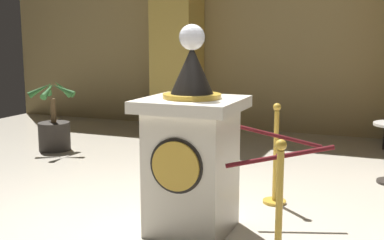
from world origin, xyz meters
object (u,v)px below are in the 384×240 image
object	(u,v)px
pedestal_clock	(192,152)
stanchion_far	(275,169)
potted_palm_left	(54,129)
stanchion_near	(278,231)

from	to	relation	value
pedestal_clock	stanchion_far	bearing A→B (deg)	62.46
pedestal_clock	stanchion_far	xyz separation A→B (m)	(0.52, 1.00, -0.35)
potted_palm_left	pedestal_clock	bearing A→B (deg)	-34.30
stanchion_near	potted_palm_left	xyz separation A→B (m)	(-4.03, 2.73, -0.02)
potted_palm_left	stanchion_near	bearing A→B (deg)	-34.11
pedestal_clock	stanchion_far	size ratio (longest dim) A/B	1.73
stanchion_far	potted_palm_left	xyz separation A→B (m)	(-3.65, 1.14, -0.03)
stanchion_far	potted_palm_left	world-z (taller)	potted_palm_left
stanchion_far	potted_palm_left	distance (m)	3.83
stanchion_near	potted_palm_left	size ratio (longest dim) A/B	0.93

